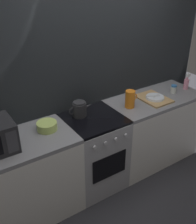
# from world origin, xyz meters

# --- Properties ---
(ground_plane) EXTENTS (8.00, 8.00, 0.00)m
(ground_plane) POSITION_xyz_m (0.00, 0.00, 0.00)
(ground_plane) COLOR #2D2D33
(back_wall) EXTENTS (3.60, 0.05, 2.40)m
(back_wall) POSITION_xyz_m (0.00, 0.32, 1.20)
(back_wall) COLOR gray
(back_wall) RESTS_ON ground_plane
(counter_left) EXTENTS (1.20, 0.60, 0.90)m
(counter_left) POSITION_xyz_m (-0.90, 0.00, 0.45)
(counter_left) COLOR silver
(counter_left) RESTS_ON ground_plane
(stove_unit) EXTENTS (0.60, 0.63, 0.90)m
(stove_unit) POSITION_xyz_m (-0.00, -0.00, 0.45)
(stove_unit) COLOR #9E9EA3
(stove_unit) RESTS_ON ground_plane
(counter_right) EXTENTS (1.20, 0.60, 0.90)m
(counter_right) POSITION_xyz_m (0.90, 0.00, 0.45)
(counter_right) COLOR silver
(counter_right) RESTS_ON ground_plane
(kettle) EXTENTS (0.28, 0.15, 0.17)m
(kettle) POSITION_xyz_m (-0.10, 0.12, 0.98)
(kettle) COLOR #262628
(kettle) RESTS_ON stove_unit
(mixing_bowl) EXTENTS (0.20, 0.20, 0.08)m
(mixing_bowl) POSITION_xyz_m (-0.51, 0.05, 0.94)
(mixing_bowl) COLOR #B7D166
(mixing_bowl) RESTS_ON counter_left
(pitcher) EXTENTS (0.16, 0.11, 0.20)m
(pitcher) POSITION_xyz_m (0.47, -0.02, 1.00)
(pitcher) COLOR orange
(pitcher) RESTS_ON counter_right
(dish_pile) EXTENTS (0.30, 0.40, 0.06)m
(dish_pile) POSITION_xyz_m (0.84, -0.03, 0.92)
(dish_pile) COLOR tan
(dish_pile) RESTS_ON counter_right
(spice_jar) EXTENTS (0.08, 0.08, 0.10)m
(spice_jar) POSITION_xyz_m (1.18, -0.03, 0.95)
(spice_jar) COLOR silver
(spice_jar) RESTS_ON counter_right
(spray_bottle) EXTENTS (0.08, 0.06, 0.20)m
(spray_bottle) POSITION_xyz_m (1.41, -0.03, 0.98)
(spray_bottle) COLOR pink
(spray_bottle) RESTS_ON counter_right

